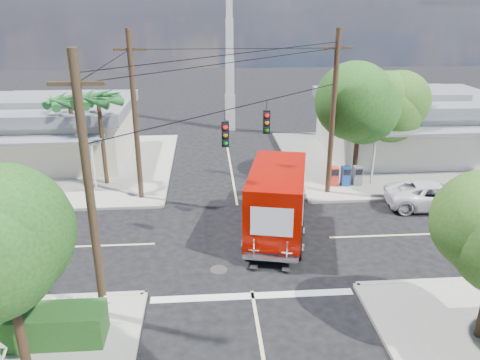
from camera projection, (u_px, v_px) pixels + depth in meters
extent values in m
plane|color=black|center=(243.00, 241.00, 21.28)|extent=(120.00, 120.00, 0.00)
cube|color=gray|center=(389.00, 158.00, 32.28)|extent=(14.00, 14.00, 0.14)
cube|color=#A39E90|center=(289.00, 161.00, 31.79)|extent=(0.25, 14.00, 0.14)
cube|color=#A39E90|center=(436.00, 198.00, 25.76)|extent=(14.00, 0.25, 0.14)
cube|color=gray|center=(63.00, 166.00, 30.75)|extent=(14.00, 14.00, 0.14)
cube|color=#A39E90|center=(170.00, 164.00, 31.24)|extent=(0.25, 14.00, 0.14)
cube|color=#A39E90|center=(26.00, 210.00, 24.22)|extent=(14.00, 0.25, 0.14)
cube|color=beige|center=(231.00, 168.00, 30.60)|extent=(0.12, 12.00, 0.01)
cube|color=beige|center=(455.00, 233.00, 21.98)|extent=(12.00, 0.12, 0.01)
cube|color=beige|center=(17.00, 249.00, 20.59)|extent=(12.00, 0.12, 0.01)
cube|color=silver|center=(253.00, 296.00, 17.27)|extent=(7.50, 0.40, 0.01)
cube|color=silver|center=(407.00, 130.00, 32.69)|extent=(11.00, 8.00, 3.40)
cube|color=gray|center=(411.00, 100.00, 31.96)|extent=(11.80, 8.80, 0.70)
cube|color=gray|center=(412.00, 93.00, 31.78)|extent=(6.05, 4.40, 0.50)
cube|color=gray|center=(444.00, 131.00, 27.69)|extent=(9.90, 1.80, 0.15)
cylinder|color=silver|center=(373.00, 160.00, 27.16)|extent=(0.12, 0.12, 2.90)
cube|color=beige|center=(51.00, 136.00, 31.48)|extent=(10.00, 8.00, 3.20)
cube|color=gray|center=(47.00, 107.00, 30.79)|extent=(10.80, 8.80, 0.70)
cube|color=gray|center=(46.00, 100.00, 30.61)|extent=(5.50, 4.40, 0.50)
cube|color=gray|center=(22.00, 140.00, 26.52)|extent=(9.00, 1.80, 0.15)
cylinder|color=silver|center=(93.00, 165.00, 26.54)|extent=(0.12, 0.12, 2.70)
cube|color=silver|center=(230.00, 112.00, 39.43)|extent=(0.80, 0.80, 3.00)
cube|color=silver|center=(230.00, 76.00, 38.36)|extent=(0.70, 0.70, 3.00)
cube|color=silver|center=(229.00, 38.00, 37.30)|extent=(0.60, 0.60, 3.00)
cylinder|color=#422D1C|center=(17.00, 313.00, 13.10)|extent=(0.28, 0.28, 3.71)
sphere|color=#174515|center=(1.00, 240.00, 12.27)|extent=(3.71, 3.71, 3.71)
sphere|color=#174515|center=(12.00, 249.00, 12.06)|extent=(3.25, 3.25, 3.25)
cylinder|color=#422D1C|center=(356.00, 148.00, 27.35)|extent=(0.28, 0.28, 4.10)
sphere|color=#174515|center=(360.00, 105.00, 26.44)|extent=(4.10, 4.10, 4.10)
sphere|color=#174515|center=(353.00, 99.00, 26.51)|extent=(3.33, 3.33, 3.33)
sphere|color=#174515|center=(368.00, 108.00, 26.23)|extent=(3.58, 3.58, 3.58)
cylinder|color=#422D1C|center=(385.00, 141.00, 29.67)|extent=(0.28, 0.28, 3.58)
sphere|color=#235D16|center=(390.00, 106.00, 28.88)|extent=(3.58, 3.58, 3.58)
sphere|color=#235D16|center=(382.00, 102.00, 28.95)|extent=(2.91, 2.91, 2.91)
sphere|color=#235D16|center=(397.00, 109.00, 28.66)|extent=(3.14, 3.14, 3.14)
cylinder|color=#422D1C|center=(103.00, 142.00, 26.82)|extent=(0.24, 0.24, 5.00)
cone|color=#205F25|center=(114.00, 97.00, 25.95)|extent=(0.50, 2.06, 0.98)
cone|color=#205F25|center=(110.00, 95.00, 26.59)|extent=(1.92, 1.68, 0.98)
cone|color=#205F25|center=(97.00, 94.00, 26.70)|extent=(2.12, 0.95, 0.98)
cone|color=#205F25|center=(85.00, 96.00, 26.20)|extent=(1.34, 2.07, 0.98)
cone|color=#205F25|center=(81.00, 99.00, 25.47)|extent=(1.34, 2.07, 0.98)
cone|color=#205F25|center=(91.00, 100.00, 25.06)|extent=(2.12, 0.95, 0.98)
cone|color=#205F25|center=(106.00, 100.00, 25.28)|extent=(1.92, 1.68, 0.98)
cylinder|color=#422D1C|center=(74.00, 139.00, 28.15)|extent=(0.24, 0.24, 4.60)
cone|color=#205F25|center=(85.00, 99.00, 27.36)|extent=(0.50, 2.06, 0.98)
cone|color=#205F25|center=(82.00, 97.00, 27.99)|extent=(1.92, 1.68, 0.98)
cone|color=#205F25|center=(70.00, 97.00, 28.10)|extent=(2.12, 0.95, 0.98)
cone|color=#205F25|center=(57.00, 99.00, 27.60)|extent=(1.34, 2.07, 0.98)
cone|color=#205F25|center=(53.00, 101.00, 26.87)|extent=(1.34, 2.07, 0.98)
cone|color=#205F25|center=(61.00, 103.00, 26.46)|extent=(2.12, 0.95, 0.98)
cone|color=#205F25|center=(76.00, 102.00, 26.68)|extent=(1.92, 1.68, 0.98)
cylinder|color=#473321|center=(90.00, 197.00, 14.48)|extent=(0.28, 0.28, 9.00)
cube|color=#473321|center=(76.00, 84.00, 13.23)|extent=(1.60, 0.12, 0.12)
cylinder|color=#473321|center=(333.00, 116.00, 24.90)|extent=(0.28, 0.28, 9.00)
cube|color=#473321|center=(338.00, 48.00, 23.65)|extent=(1.60, 0.12, 0.12)
cylinder|color=#473321|center=(135.00, 119.00, 24.17)|extent=(0.28, 0.28, 9.00)
cube|color=#473321|center=(130.00, 49.00, 22.93)|extent=(1.60, 0.12, 0.12)
cylinder|color=black|center=(244.00, 106.00, 19.08)|extent=(10.43, 10.43, 0.04)
cube|color=black|center=(225.00, 134.00, 18.62)|extent=(0.30, 0.24, 1.05)
sphere|color=red|center=(225.00, 127.00, 18.37)|extent=(0.20, 0.20, 0.20)
cube|color=black|center=(266.00, 122.00, 20.52)|extent=(0.30, 0.24, 1.05)
sphere|color=red|center=(267.00, 115.00, 20.27)|extent=(0.20, 0.20, 0.20)
cube|color=silver|center=(21.00, 317.00, 15.35)|extent=(5.94, 0.05, 0.08)
cube|color=silver|center=(19.00, 307.00, 15.21)|extent=(5.94, 0.05, 0.08)
cube|color=silver|center=(107.00, 309.00, 15.49)|extent=(0.09, 0.06, 1.00)
cube|color=#174916|center=(4.00, 328.00, 14.52)|extent=(6.20, 1.20, 1.10)
cube|color=red|center=(334.00, 176.00, 27.22)|extent=(0.50, 0.50, 1.10)
cube|color=#19429A|center=(346.00, 176.00, 27.27)|extent=(0.50, 0.50, 1.10)
cube|color=slate|center=(357.00, 175.00, 27.32)|extent=(0.50, 0.50, 1.10)
cube|color=black|center=(277.00, 219.00, 22.25)|extent=(3.75, 7.64, 0.24)
cube|color=#A30A00|center=(282.00, 182.00, 24.64)|extent=(2.56, 2.06, 2.07)
cube|color=black|center=(283.00, 172.00, 25.12)|extent=(1.98, 0.67, 0.89)
cube|color=silver|center=(283.00, 188.00, 25.66)|extent=(2.14, 0.59, 0.33)
cube|color=#A30A00|center=(277.00, 198.00, 20.97)|extent=(3.51, 5.85, 2.73)
cube|color=white|center=(304.00, 197.00, 20.75)|extent=(0.77, 3.31, 1.22)
cube|color=white|center=(250.00, 194.00, 21.08)|extent=(0.77, 3.31, 1.22)
cube|color=white|center=(272.00, 222.00, 18.38)|extent=(1.66, 0.40, 1.22)
cube|color=silver|center=(270.00, 258.00, 18.81)|extent=(2.26, 0.73, 0.17)
cube|color=silver|center=(254.00, 250.00, 18.66)|extent=(0.43, 0.15, 0.94)
cube|color=silver|center=(287.00, 253.00, 18.48)|extent=(0.43, 0.15, 0.94)
cylinder|color=black|center=(261.00, 195.00, 24.93)|extent=(0.52, 1.08, 1.04)
cylinder|color=black|center=(302.00, 198.00, 24.63)|extent=(0.52, 1.08, 1.04)
cylinder|color=black|center=(247.00, 244.00, 19.88)|extent=(0.52, 1.08, 1.04)
cylinder|color=black|center=(298.00, 248.00, 19.58)|extent=(0.52, 1.08, 1.04)
imported|color=silver|center=(435.00, 196.00, 24.42)|extent=(5.29, 2.96, 1.40)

